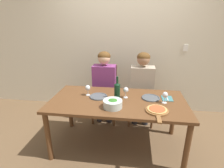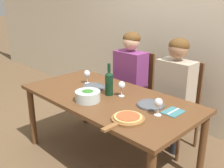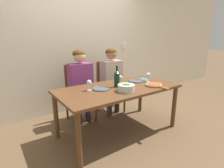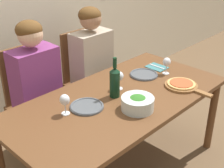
{
  "view_description": "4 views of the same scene",
  "coord_description": "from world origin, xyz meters",
  "px_view_note": "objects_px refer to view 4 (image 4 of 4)",
  "views": [
    {
      "loc": [
        0.2,
        -2.09,
        1.71
      ],
      "look_at": [
        -0.09,
        0.14,
        0.89
      ],
      "focal_mm": 28.0,
      "sensor_mm": 36.0,
      "label": 1
    },
    {
      "loc": [
        1.71,
        -1.64,
        1.66
      ],
      "look_at": [
        -0.07,
        0.13,
        0.8
      ],
      "focal_mm": 42.0,
      "sensor_mm": 36.0,
      "label": 2
    },
    {
      "loc": [
        -1.5,
        -1.95,
        1.43
      ],
      "look_at": [
        -0.08,
        0.06,
        0.77
      ],
      "focal_mm": 28.0,
      "sensor_mm": 36.0,
      "label": 3
    },
    {
      "loc": [
        -1.53,
        -1.4,
        1.87
      ],
      "look_at": [
        -0.05,
        0.02,
        0.85
      ],
      "focal_mm": 50.0,
      "sensor_mm": 36.0,
      "label": 4
    }
  ],
  "objects_px": {
    "dinner_plate_left": "(87,106)",
    "wine_glass_centre": "(119,77)",
    "person_woman": "(37,79)",
    "broccoli_bowl": "(138,103)",
    "wine_bottle": "(115,81)",
    "dinner_plate_right": "(144,74)",
    "chair_left": "(32,99)",
    "fork_on_napkin": "(157,67)",
    "wine_glass_left": "(65,101)",
    "chair_right": "(86,77)",
    "person_man": "(93,59)",
    "pizza_on_board": "(182,85)",
    "wine_glass_right": "(167,63)"
  },
  "relations": [
    {
      "from": "dinner_plate_left",
      "to": "wine_glass_centre",
      "type": "distance_m",
      "value": 0.38
    },
    {
      "from": "fork_on_napkin",
      "to": "person_woman",
      "type": "bearing_deg",
      "value": 151.37
    },
    {
      "from": "chair_left",
      "to": "wine_glass_right",
      "type": "relative_size",
      "value": 6.52
    },
    {
      "from": "broccoli_bowl",
      "to": "wine_glass_left",
      "type": "height_order",
      "value": "wine_glass_left"
    },
    {
      "from": "person_man",
      "to": "dinner_plate_left",
      "type": "relative_size",
      "value": 5.1
    },
    {
      "from": "person_man",
      "to": "wine_glass_left",
      "type": "xyz_separation_m",
      "value": [
        -0.77,
        -0.55,
        0.07
      ]
    },
    {
      "from": "broccoli_bowl",
      "to": "pizza_on_board",
      "type": "bearing_deg",
      "value": -3.9
    },
    {
      "from": "chair_left",
      "to": "pizza_on_board",
      "type": "distance_m",
      "value": 1.3
    },
    {
      "from": "dinner_plate_right",
      "to": "person_woman",
      "type": "bearing_deg",
      "value": 143.56
    },
    {
      "from": "person_man",
      "to": "wine_glass_right",
      "type": "relative_size",
      "value": 8.27
    },
    {
      "from": "pizza_on_board",
      "to": "wine_glass_left",
      "type": "distance_m",
      "value": 0.98
    },
    {
      "from": "chair_left",
      "to": "pizza_on_board",
      "type": "relative_size",
      "value": 2.43
    },
    {
      "from": "wine_bottle",
      "to": "dinner_plate_left",
      "type": "height_order",
      "value": "wine_bottle"
    },
    {
      "from": "chair_left",
      "to": "wine_glass_left",
      "type": "relative_size",
      "value": 6.52
    },
    {
      "from": "chair_right",
      "to": "wine_bottle",
      "type": "height_order",
      "value": "wine_bottle"
    },
    {
      "from": "person_man",
      "to": "broccoli_bowl",
      "type": "relative_size",
      "value": 5.36
    },
    {
      "from": "person_woman",
      "to": "wine_glass_centre",
      "type": "xyz_separation_m",
      "value": [
        0.4,
        -0.56,
        0.07
      ]
    },
    {
      "from": "wine_glass_right",
      "to": "fork_on_napkin",
      "type": "relative_size",
      "value": 0.84
    },
    {
      "from": "wine_glass_left",
      "to": "wine_glass_centre",
      "type": "relative_size",
      "value": 1.0
    },
    {
      "from": "fork_on_napkin",
      "to": "broccoli_bowl",
      "type": "bearing_deg",
      "value": -153.48
    },
    {
      "from": "pizza_on_board",
      "to": "chair_right",
      "type": "bearing_deg",
      "value": 98.23
    },
    {
      "from": "chair_left",
      "to": "wine_bottle",
      "type": "bearing_deg",
      "value": -68.81
    },
    {
      "from": "person_woman",
      "to": "person_man",
      "type": "bearing_deg",
      "value": 0.0
    },
    {
      "from": "dinner_plate_left",
      "to": "person_woman",
      "type": "bearing_deg",
      "value": 92.38
    },
    {
      "from": "chair_left",
      "to": "wine_bottle",
      "type": "relative_size",
      "value": 3.12
    },
    {
      "from": "dinner_plate_left",
      "to": "wine_glass_left",
      "type": "height_order",
      "value": "wine_glass_left"
    },
    {
      "from": "chair_left",
      "to": "fork_on_napkin",
      "type": "relative_size",
      "value": 5.47
    },
    {
      "from": "wine_glass_right",
      "to": "wine_glass_centre",
      "type": "height_order",
      "value": "same"
    },
    {
      "from": "wine_bottle",
      "to": "fork_on_napkin",
      "type": "bearing_deg",
      "value": 8.42
    },
    {
      "from": "chair_left",
      "to": "person_man",
      "type": "xyz_separation_m",
      "value": [
        0.63,
        -0.11,
        0.23
      ]
    },
    {
      "from": "wine_glass_left",
      "to": "pizza_on_board",
      "type": "bearing_deg",
      "value": -21.08
    },
    {
      "from": "fork_on_napkin",
      "to": "dinner_plate_right",
      "type": "bearing_deg",
      "value": -174.32
    },
    {
      "from": "person_woman",
      "to": "wine_glass_left",
      "type": "relative_size",
      "value": 8.27
    },
    {
      "from": "chair_left",
      "to": "broccoli_bowl",
      "type": "height_order",
      "value": "chair_left"
    },
    {
      "from": "wine_bottle",
      "to": "person_man",
      "type": "bearing_deg",
      "value": 60.65
    },
    {
      "from": "dinner_plate_right",
      "to": "wine_glass_left",
      "type": "distance_m",
      "value": 0.87
    },
    {
      "from": "dinner_plate_left",
      "to": "dinner_plate_right",
      "type": "height_order",
      "value": "same"
    },
    {
      "from": "wine_glass_centre",
      "to": "fork_on_napkin",
      "type": "bearing_deg",
      "value": 4.19
    },
    {
      "from": "pizza_on_board",
      "to": "fork_on_napkin",
      "type": "relative_size",
      "value": 2.25
    },
    {
      "from": "person_woman",
      "to": "fork_on_napkin",
      "type": "relative_size",
      "value": 6.94
    },
    {
      "from": "dinner_plate_right",
      "to": "wine_glass_left",
      "type": "bearing_deg",
      "value": -179.46
    },
    {
      "from": "chair_right",
      "to": "person_man",
      "type": "xyz_separation_m",
      "value": [
        0.0,
        -0.11,
        0.23
      ]
    },
    {
      "from": "dinner_plate_left",
      "to": "wine_glass_left",
      "type": "xyz_separation_m",
      "value": [
        -0.16,
        0.04,
        0.1
      ]
    },
    {
      "from": "chair_right",
      "to": "person_woman",
      "type": "relative_size",
      "value": 0.79
    },
    {
      "from": "person_man",
      "to": "dinner_plate_right",
      "type": "distance_m",
      "value": 0.55
    },
    {
      "from": "chair_right",
      "to": "fork_on_napkin",
      "type": "distance_m",
      "value": 0.74
    },
    {
      "from": "person_woman",
      "to": "broccoli_bowl",
      "type": "height_order",
      "value": "person_woman"
    },
    {
      "from": "dinner_plate_right",
      "to": "wine_bottle",
      "type": "bearing_deg",
      "value": -170.25
    },
    {
      "from": "wine_bottle",
      "to": "dinner_plate_right",
      "type": "height_order",
      "value": "wine_bottle"
    },
    {
      "from": "person_woman",
      "to": "pizza_on_board",
      "type": "xyz_separation_m",
      "value": [
        0.78,
        -0.9,
        -0.02
      ]
    }
  ]
}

